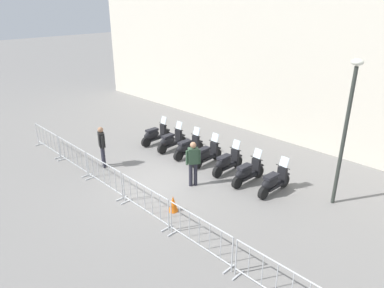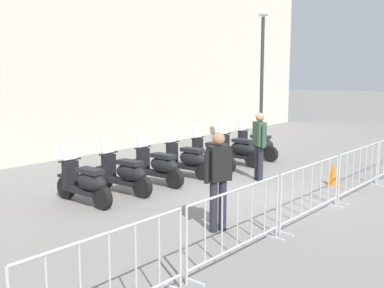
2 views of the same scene
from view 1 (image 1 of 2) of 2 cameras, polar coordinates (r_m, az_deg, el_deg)
ground_plane at (r=13.08m, az=-5.12°, el=-6.62°), size 120.00×120.00×0.00m
motorcycle_0 at (r=16.59m, az=-6.12°, el=1.50°), size 0.58×1.73×1.24m
motorcycle_1 at (r=15.81m, az=-3.54°, el=0.52°), size 0.56×1.72×1.24m
motorcycle_2 at (r=15.07m, az=-0.75°, el=-0.56°), size 0.56×1.73×1.24m
motorcycle_3 at (r=14.37m, az=2.32°, el=-1.76°), size 0.56×1.73×1.24m
motorcycle_4 at (r=13.73m, az=5.73°, el=-3.05°), size 0.56×1.73×1.24m
motorcycle_5 at (r=13.05m, az=9.06°, el=-4.65°), size 0.62×1.72×1.24m
motorcycle_6 at (r=12.56m, az=13.24°, el=-6.11°), size 0.61×1.72×1.24m
barrier_segment_0 at (r=16.96m, az=-22.71°, el=0.58°), size 2.31×0.65×1.07m
barrier_segment_1 at (r=14.88m, az=-19.09°, el=-1.85°), size 2.31×0.65×1.07m
barrier_segment_2 at (r=12.92m, az=-14.30°, el=-5.02°), size 2.31×0.65×1.07m
barrier_segment_3 at (r=11.12m, az=-7.81°, el=-9.21°), size 2.31×0.65×1.07m
barrier_segment_4 at (r=9.60m, az=1.20°, el=-14.66°), size 2.31×0.65×1.07m
barrier_segment_5 at (r=8.50m, az=13.73°, el=-21.24°), size 2.31×0.65×1.07m
street_lamp at (r=11.69m, az=24.20°, el=3.74°), size 0.36×0.36×4.81m
officer_near_row_end at (r=12.52m, az=0.19°, el=-2.88°), size 0.39×0.46×1.73m
officer_mid_plaza at (r=14.45m, az=-14.61°, el=-0.09°), size 0.50×0.36×1.73m
traffic_cone at (r=11.36m, az=-3.14°, el=-9.78°), size 0.32×0.32×0.55m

